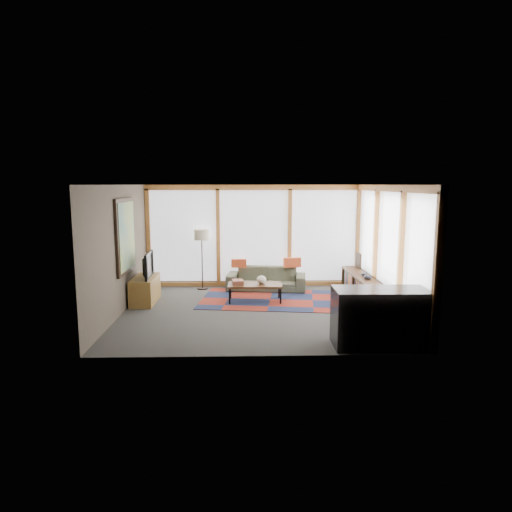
{
  "coord_description": "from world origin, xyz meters",
  "views": [
    {
      "loc": [
        -0.25,
        -9.17,
        2.61
      ],
      "look_at": [
        0.0,
        0.4,
        1.1
      ],
      "focal_mm": 32.0,
      "sensor_mm": 36.0,
      "label": 1
    }
  ],
  "objects_px": {
    "bookshelf": "(361,286)",
    "television": "(145,265)",
    "sofa": "(266,279)",
    "coffee_table": "(255,293)",
    "bar_counter": "(380,318)",
    "floor_lamp": "(202,259)",
    "tv_console": "(145,290)"
  },
  "relations": [
    {
      "from": "bookshelf",
      "to": "tv_console",
      "type": "xyz_separation_m",
      "value": [
        -4.89,
        -0.23,
        0.01
      ]
    },
    {
      "from": "floor_lamp",
      "to": "bookshelf",
      "type": "xyz_separation_m",
      "value": [
        3.73,
        -1.06,
        -0.47
      ]
    },
    {
      "from": "sofa",
      "to": "television",
      "type": "bearing_deg",
      "value": -148.95
    },
    {
      "from": "floor_lamp",
      "to": "bookshelf",
      "type": "bearing_deg",
      "value": -15.81
    },
    {
      "from": "floor_lamp",
      "to": "television",
      "type": "distance_m",
      "value": 1.76
    },
    {
      "from": "coffee_table",
      "to": "bar_counter",
      "type": "xyz_separation_m",
      "value": [
        1.96,
        -2.9,
        0.27
      ]
    },
    {
      "from": "sofa",
      "to": "coffee_table",
      "type": "xyz_separation_m",
      "value": [
        -0.31,
        -1.14,
        -0.08
      ]
    },
    {
      "from": "floor_lamp",
      "to": "bar_counter",
      "type": "height_order",
      "value": "floor_lamp"
    },
    {
      "from": "floor_lamp",
      "to": "television",
      "type": "height_order",
      "value": "floor_lamp"
    },
    {
      "from": "bookshelf",
      "to": "coffee_table",
      "type": "bearing_deg",
      "value": -175.01
    },
    {
      "from": "coffee_table",
      "to": "tv_console",
      "type": "relative_size",
      "value": 1.04
    },
    {
      "from": "sofa",
      "to": "bookshelf",
      "type": "xyz_separation_m",
      "value": [
        2.13,
        -0.93,
        -0.0
      ]
    },
    {
      "from": "bookshelf",
      "to": "tv_console",
      "type": "height_order",
      "value": "tv_console"
    },
    {
      "from": "television",
      "to": "floor_lamp",
      "type": "bearing_deg",
      "value": -43.39
    },
    {
      "from": "sofa",
      "to": "bar_counter",
      "type": "xyz_separation_m",
      "value": [
        1.65,
        -4.04,
        0.19
      ]
    },
    {
      "from": "bookshelf",
      "to": "tv_console",
      "type": "relative_size",
      "value": 1.96
    },
    {
      "from": "television",
      "to": "bar_counter",
      "type": "xyz_separation_m",
      "value": [
        4.38,
        -2.84,
        -0.38
      ]
    },
    {
      "from": "coffee_table",
      "to": "television",
      "type": "distance_m",
      "value": 2.52
    },
    {
      "from": "coffee_table",
      "to": "tv_console",
      "type": "height_order",
      "value": "tv_console"
    },
    {
      "from": "bookshelf",
      "to": "television",
      "type": "bearing_deg",
      "value": -176.75
    },
    {
      "from": "sofa",
      "to": "floor_lamp",
      "type": "height_order",
      "value": "floor_lamp"
    },
    {
      "from": "television",
      "to": "tv_console",
      "type": "bearing_deg",
      "value": 19.29
    },
    {
      "from": "tv_console",
      "to": "bar_counter",
      "type": "relative_size",
      "value": 0.77
    },
    {
      "from": "tv_console",
      "to": "bar_counter",
      "type": "bearing_deg",
      "value": -33.24
    },
    {
      "from": "tv_console",
      "to": "bar_counter",
      "type": "xyz_separation_m",
      "value": [
        4.4,
        -2.89,
        0.19
      ]
    },
    {
      "from": "sofa",
      "to": "tv_console",
      "type": "height_order",
      "value": "tv_console"
    },
    {
      "from": "coffee_table",
      "to": "bookshelf",
      "type": "bearing_deg",
      "value": 4.99
    },
    {
      "from": "bookshelf",
      "to": "television",
      "type": "relative_size",
      "value": 2.33
    },
    {
      "from": "bookshelf",
      "to": "tv_console",
      "type": "distance_m",
      "value": 4.9
    },
    {
      "from": "bookshelf",
      "to": "bar_counter",
      "type": "bearing_deg",
      "value": -98.89
    },
    {
      "from": "bar_counter",
      "to": "tv_console",
      "type": "bearing_deg",
      "value": 147.33
    },
    {
      "from": "floor_lamp",
      "to": "tv_console",
      "type": "xyz_separation_m",
      "value": [
        -1.16,
        -1.29,
        -0.47
      ]
    }
  ]
}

